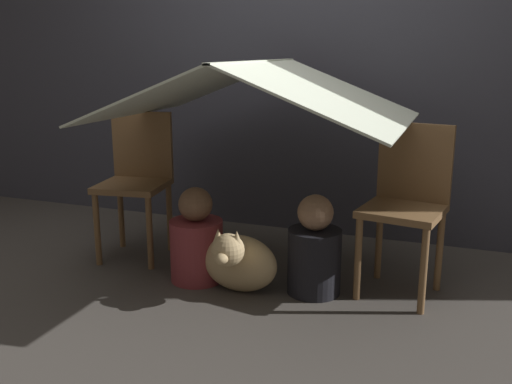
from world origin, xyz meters
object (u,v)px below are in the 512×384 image
Objects in this scene: chair_left at (137,177)px; person_second at (314,252)px; person_front at (196,242)px; chair_right at (407,200)px; dog at (237,261)px.

person_second is at bearing -18.07° from chair_left.
person_front is (0.52, -0.26, -0.28)m from chair_left.
chair_right is at bearing -8.63° from chair_left.
chair_right is 2.13× the size of dog.
chair_right is 1.15m from person_front.
dog is at bearing -158.45° from person_second.
person_second is (0.66, 0.06, 0.00)m from person_front.
dog is (-0.38, -0.15, -0.04)m from person_second.
person_second is (1.18, -0.20, -0.27)m from chair_left.
chair_right is 1.66× the size of person_second.
chair_right reaches higher than person_front.
dog is at bearing -17.56° from person_front.
chair_left reaches higher than dog.
chair_left is at bearing 153.94° from person_front.
person_front is at bearing -34.68° from chair_left.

